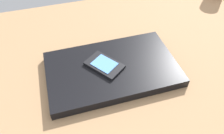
{
  "coord_description": "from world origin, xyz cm",
  "views": [
    {
      "loc": [
        -20.79,
        -39.59,
        47.8
      ],
      "look_at": [
        -9.03,
        -0.53,
        5.0
      ],
      "focal_mm": 34.98,
      "sensor_mm": 36.0,
      "label": 1
    }
  ],
  "objects": [
    {
      "name": "desk_surface",
      "position": [
        0.0,
        0.0,
        1.5
      ],
      "size": [
        120.0,
        80.0,
        3.0
      ],
      "primitive_type": "cube",
      "color": "#9E7751",
      "rests_on": "ground"
    },
    {
      "name": "laptop_closed",
      "position": [
        -9.03,
        -0.53,
        4.23
      ],
      "size": [
        35.15,
        21.41,
        2.45
      ],
      "primitive_type": "cube",
      "rotation": [
        0.0,
        0.0,
        -0.01
      ],
      "color": "black",
      "rests_on": "desk_surface"
    },
    {
      "name": "cell_phone_on_laptop",
      "position": [
        -11.01,
        0.39,
        5.9
      ],
      "size": [
        10.64,
        11.47,
        0.96
      ],
      "color": "black",
      "rests_on": "laptop_closed"
    }
  ]
}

